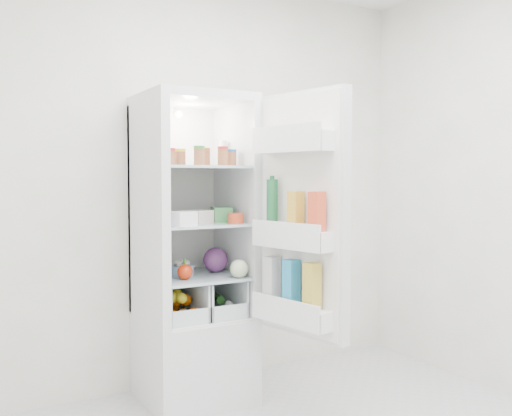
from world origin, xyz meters
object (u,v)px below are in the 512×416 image
red_cabbage (215,260)px  fridge_door (300,220)px  mushroom_bowl (182,271)px  refrigerator (191,287)px

red_cabbage → fridge_door: 0.70m
red_cabbage → fridge_door: size_ratio=0.11×
red_cabbage → mushroom_bowl: 0.24m
red_cabbage → mushroom_bowl: bearing=-169.8°
refrigerator → fridge_door: bearing=-60.4°
refrigerator → red_cabbage: bearing=-8.0°
refrigerator → red_cabbage: size_ratio=12.08×
mushroom_bowl → fridge_door: size_ratio=0.11×
refrigerator → mushroom_bowl: size_ratio=13.02×
red_cabbage → fridge_door: (0.20, -0.61, 0.27)m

